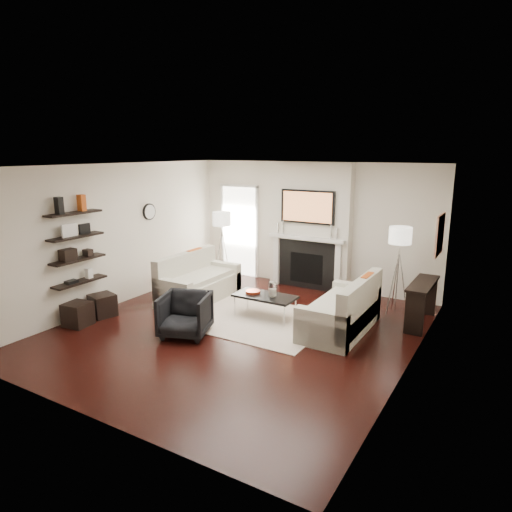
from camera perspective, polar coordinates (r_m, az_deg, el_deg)
The scene contains 71 objects.
room_envelope at distance 7.33m, azimuth -2.39°, elevation 0.61°, with size 6.00×6.00×6.00m.
chimney_breast at distance 9.83m, azimuth 6.78°, elevation 3.73°, with size 1.80×0.25×2.70m, color silver.
fireplace_surround at distance 9.87m, azimuth 6.33°, elevation -1.13°, with size 1.30×0.02×1.04m, color black.
firebox at distance 9.89m, azimuth 6.31°, elevation -1.53°, with size 0.75×0.02×0.65m, color black.
mantel_pilaster_l at distance 10.15m, azimuth 2.56°, elevation -0.50°, with size 0.12×0.08×1.10m, color white.
mantel_pilaster_r at distance 9.58m, azimuth 10.19°, elevation -1.53°, with size 0.12×0.08×1.10m, color white.
mantel_shelf at distance 9.70m, azimuth 6.30°, elevation 2.24°, with size 1.70×0.18×0.07m, color white.
tv_body at distance 9.62m, azimuth 6.46°, elevation 6.13°, with size 1.20×0.06×0.70m, color black.
tv_screen at distance 9.59m, azimuth 6.38°, elevation 6.11°, with size 1.10×0.01×0.62m, color #BF723F.
candlestick_l_tall at distance 9.91m, azimuth 3.45°, elevation 3.62°, with size 0.04×0.04×0.30m, color silver.
candlestick_l_short at distance 9.97m, azimuth 2.78°, elevation 3.51°, with size 0.04×0.04×0.24m, color silver.
candlestick_r_tall at distance 9.47m, azimuth 9.39°, elevation 3.02°, with size 0.04×0.04×0.30m, color silver.
candlestick_r_short at distance 9.43m, azimuth 10.12°, elevation 2.76°, with size 0.04×0.04×0.24m, color silver.
hallway_panel at distance 10.83m, azimuth -2.02°, elevation 3.08°, with size 0.90×0.02×2.10m, color white.
door_trim_l at distance 11.08m, azimuth -4.17°, elevation 3.28°, with size 0.06×0.06×2.16m, color white.
door_trim_r at distance 10.57m, azimuth 0.12°, elevation 2.83°, with size 0.06×0.06×2.16m, color white.
door_trim_top at distance 10.68m, azimuth -2.13°, elevation 8.78°, with size 1.02×0.06×0.06m, color white.
rug at distance 8.20m, azimuth -0.34°, elevation -7.82°, with size 2.60×2.00×0.01m, color beige.
loveseat_left_base at distance 9.24m, azimuth -7.08°, elevation -4.14°, with size 0.85×1.80×0.42m, color beige.
loveseat_left_back at distance 9.36m, azimuth -8.76°, elevation -1.97°, with size 0.18×1.80×0.80m, color beige.
loveseat_left_arm_n at distance 8.62m, azimuth -10.39°, elevation -4.91°, with size 0.85×0.18×0.60m, color beige.
loveseat_left_arm_s at distance 9.84m, azimuth -4.23°, elevation -2.46°, with size 0.85×0.18×0.60m, color beige.
loveseat_left_cushion at distance 9.14m, azimuth -6.88°, elevation -2.64°, with size 0.63×1.44×0.10m, color beige.
pillow_left_orange at distance 9.53m, azimuth -7.67°, elevation -0.39°, with size 0.10×0.42×0.42m, color #B94D16.
pillow_left_charcoal at distance 9.09m, azimuth -10.00°, elevation -1.21°, with size 0.10×0.40×0.40m, color black.
loveseat_right_base at distance 7.76m, azimuth 10.43°, elevation -7.69°, with size 0.85×1.80×0.42m, color beige.
loveseat_right_back at distance 7.56m, azimuth 12.92°, elevation -5.84°, with size 0.18×1.80×0.80m, color beige.
loveseat_right_arm_n at distance 7.02m, azimuth 8.13°, elevation -9.08°, with size 0.85×0.18×0.60m, color beige.
loveseat_right_arm_s at distance 8.46m, azimuth 12.38°, elevation -5.37°, with size 0.85×0.18×0.60m, color beige.
loveseat_right_cushion at distance 7.69m, azimuth 10.16°, elevation -5.81°, with size 0.63×1.44×0.10m, color beige.
pillow_right_orange at distance 7.77m, azimuth 13.68°, elevation -3.78°, with size 0.10×0.42×0.42m, color #B94D16.
pillow_right_charcoal at distance 7.22m, azimuth 12.26°, elevation -5.07°, with size 0.10×0.40×0.40m, color black.
coffee_table at distance 8.14m, azimuth 1.14°, elevation -5.06°, with size 1.10×0.55×0.04m, color black.
coffee_leg_nw at distance 8.27m, azimuth -2.66°, elevation -6.29°, with size 0.02×0.02×0.38m, color silver.
coffee_leg_ne at distance 7.80m, azimuth 3.55°, elevation -7.53°, with size 0.02×0.02×0.38m, color silver.
coffee_leg_sw at distance 8.62m, azimuth -1.05°, elevation -5.46°, with size 0.02×0.02×0.38m, color silver.
coffee_leg_se at distance 8.17m, azimuth 4.97°, elevation -6.58°, with size 0.02×0.02×0.38m, color silver.
hurricane_glass at distance 8.02m, azimuth 2.08°, elevation -4.14°, with size 0.14×0.14×0.25m, color white.
hurricane_candle at distance 8.04m, azimuth 2.07°, elevation -4.58°, with size 0.10×0.10×0.15m, color white.
copper_bowl at distance 8.24m, azimuth -0.38°, elevation -4.49°, with size 0.27×0.27×0.04m, color #BF3C1F.
armchair at distance 7.48m, azimuth -8.86°, elevation -7.02°, with size 0.74×0.70×0.77m, color black.
lamp_left_post at distance 10.32m, azimuth -4.22°, elevation -0.01°, with size 0.02×0.02×1.20m, color silver.
lamp_left_shade at distance 10.16m, azimuth -4.30°, elevation 4.67°, with size 0.40×0.40×0.30m, color white.
lamp_left_leg_a at distance 10.26m, azimuth -3.71°, elevation -0.08°, with size 0.02×0.02×1.25m, color silver.
lamp_left_leg_b at distance 10.43m, azimuth -4.17°, elevation 0.13°, with size 0.02×0.02×1.25m, color silver.
lamp_left_leg_c at distance 10.27m, azimuth -4.77°, elevation -0.08°, with size 0.02×0.02×1.25m, color silver.
lamp_right_post at distance 8.73m, azimuth 17.22°, elevation -3.01°, with size 0.02×0.02×1.20m, color silver.
lamp_right_shade at distance 8.54m, azimuth 17.60°, elevation 2.48°, with size 0.40×0.40×0.30m, color white.
lamp_right_leg_a at distance 8.71m, azimuth 17.92°, elevation -3.10°, with size 0.02×0.02×1.25m, color silver.
lamp_right_leg_b at distance 8.83m, azimuth 17.02°, elevation -2.81°, with size 0.02×0.02×1.25m, color silver.
lamp_right_leg_c at distance 8.66m, azimuth 16.71°, elevation -3.12°, with size 0.02×0.02×1.25m, color silver.
console_top at distance 8.24m, azimuth 20.16°, elevation -3.25°, with size 0.35×1.20×0.04m, color black.
console_leg_n at distance 7.83m, azimuth 19.18°, elevation -6.89°, with size 0.30×0.04×0.71m, color black.
console_leg_s at distance 8.87m, azimuth 20.64°, elevation -4.69°, with size 0.30×0.04×0.71m, color black.
wall_art at distance 8.25m, azimuth 21.99°, elevation 2.48°, with size 0.03×0.70×0.70m, color tan.
shelf_bottom at distance 8.52m, azimuth -21.15°, elevation -3.02°, with size 0.25×1.00×0.04m, color black.
shelf_lower at distance 8.42m, azimuth -21.37°, elevation -0.40°, with size 0.25×1.00×0.04m, color black.
shelf_upper at distance 8.35m, azimuth -21.60°, elevation 2.27°, with size 0.25×1.00×0.04m, color black.
shelf_top at distance 8.29m, azimuth -21.83°, elevation 4.99°, with size 0.25×1.00×0.04m, color black.
decor_magfile_a at distance 8.11m, azimuth -23.40°, elevation 5.82°, with size 0.12×0.10×0.28m, color black.
decor_magfile_b at distance 8.38m, azimuth -20.97°, elevation 6.23°, with size 0.12×0.10×0.28m, color #B94D16.
decor_frame_a at distance 8.26m, azimuth -22.28°, elevation 3.01°, with size 0.04×0.30×0.22m, color white.
decor_frame_b at distance 8.44m, azimuth -20.65°, elevation 3.21°, with size 0.04×0.22×0.18m, color black.
decor_wine_rack at distance 8.29m, azimuth -22.45°, elevation 0.13°, with size 0.18×0.25×0.20m, color black.
decor_box_small at distance 8.54m, azimuth -20.27°, elevation 0.40°, with size 0.15×0.12×0.12m, color black.
decor_books at distance 8.41m, azimuth -22.08°, elevation -3.00°, with size 0.14×0.20×0.05m, color black.
decor_box_tall at distance 8.61m, azimuth -20.17°, elevation -2.03°, with size 0.10×0.10×0.18m, color white.
clock_rim at distance 9.65m, azimuth -13.22°, elevation 5.41°, with size 0.34×0.34×0.04m, color black.
clock_face at distance 9.64m, azimuth -13.11°, elevation 5.40°, with size 0.29×0.29×0.01m, color white.
ottoman_near at distance 8.74m, azimuth -18.63°, elevation -5.84°, with size 0.40×0.40×0.40m, color black.
ottoman_far at distance 8.43m, azimuth -21.39°, elevation -6.78°, with size 0.40×0.40×0.40m, color black.
Camera 1 is at (3.90, -6.00, 2.94)m, focal length 32.00 mm.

